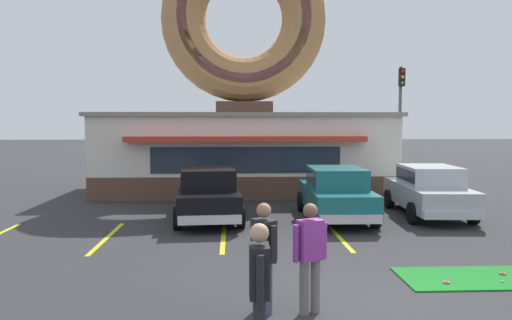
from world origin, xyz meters
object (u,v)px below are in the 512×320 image
object	(u,v)px
golf_ball	(502,281)
car_teal	(336,191)
car_silver	(428,189)
car_black	(208,191)
pedestrian_leather_jacket_man	(264,252)
traffic_light_pole	(400,108)
pedestrian_blue_sweater_man	(310,252)
trash_bin	(409,185)
pedestrian_hooded_kid	(259,287)

from	to	relation	value
golf_ball	car_teal	xyz separation A→B (m)	(-1.81, 6.25, 0.82)
car_silver	car_black	bearing A→B (deg)	-177.17
car_teal	pedestrian_leather_jacket_man	size ratio (longest dim) A/B	2.65
pedestrian_leather_jacket_man	traffic_light_pole	xyz separation A→B (m)	(8.07, 17.55, 2.74)
pedestrian_blue_sweater_man	trash_bin	size ratio (longest dim) A/B	1.78
car_black	pedestrian_blue_sweater_man	distance (m)	7.84
pedestrian_hooded_kid	pedestrian_blue_sweater_man	bearing A→B (deg)	61.98
golf_ball	pedestrian_blue_sweater_man	xyz separation A→B (m)	(-3.77, -1.24, 0.91)
car_black	trash_bin	size ratio (longest dim) A/B	4.78
golf_ball	trash_bin	distance (m)	10.66
traffic_light_pole	golf_ball	bearing A→B (deg)	-102.38
car_black	pedestrian_hooded_kid	distance (m)	9.30
pedestrian_leather_jacket_man	traffic_light_pole	distance (m)	19.51
pedestrian_hooded_kid	car_silver	bearing A→B (deg)	58.36
golf_ball	pedestrian_hooded_kid	distance (m)	5.54
golf_ball	pedestrian_hooded_kid	bearing A→B (deg)	-148.13
car_black	golf_ball	bearing A→B (deg)	-48.06
car_silver	traffic_light_pole	distance (m)	10.36
golf_ball	pedestrian_hooded_kid	xyz separation A→B (m)	(-4.64, -2.88, 0.93)
pedestrian_leather_jacket_man	trash_bin	bearing A→B (deg)	60.95
golf_ball	car_black	bearing A→B (deg)	131.94
pedestrian_blue_sweater_man	trash_bin	bearing A→B (deg)	63.84
trash_bin	car_teal	bearing A→B (deg)	-132.00
car_silver	traffic_light_pole	size ratio (longest dim) A/B	0.80
car_black	pedestrian_leather_jacket_man	bearing A→B (deg)	-80.74
pedestrian_blue_sweater_man	pedestrian_leather_jacket_man	size ratio (longest dim) A/B	1.00
golf_ball	car_silver	xyz separation A→B (m)	(1.26, 6.69, 0.82)
car_black	pedestrian_hooded_kid	xyz separation A→B (m)	(1.07, -9.23, 0.11)
golf_ball	pedestrian_leather_jacket_man	world-z (taller)	pedestrian_leather_jacket_man
pedestrian_hooded_kid	trash_bin	distance (m)	14.91
golf_ball	car_black	size ratio (longest dim) A/B	0.01
car_black	pedestrian_hooded_kid	size ratio (longest dim) A/B	2.64
car_silver	pedestrian_leather_jacket_man	xyz separation A→B (m)	(-5.74, -7.86, 0.09)
car_teal	car_black	size ratio (longest dim) A/B	0.98
car_teal	trash_bin	bearing A→B (deg)	48.00
car_silver	trash_bin	size ratio (longest dim) A/B	4.77
pedestrian_leather_jacket_man	trash_bin	xyz separation A→B (m)	(6.47, 11.64, -0.47)
car_black	car_silver	bearing A→B (deg)	2.83
pedestrian_leather_jacket_man	traffic_light_pole	size ratio (longest dim) A/B	0.30
pedestrian_hooded_kid	traffic_light_pole	world-z (taller)	traffic_light_pole
car_teal	traffic_light_pole	size ratio (longest dim) A/B	0.79
pedestrian_hooded_kid	pedestrian_leather_jacket_man	world-z (taller)	pedestrian_hooded_kid
pedestrian_blue_sweater_man	pedestrian_hooded_kid	size ratio (longest dim) A/B	0.98
car_silver	car_black	distance (m)	6.98
pedestrian_leather_jacket_man	car_black	bearing A→B (deg)	99.26
pedestrian_hooded_kid	trash_bin	size ratio (longest dim) A/B	1.81
car_black	pedestrian_leather_jacket_man	distance (m)	7.62
car_teal	trash_bin	distance (m)	5.69
car_teal	pedestrian_blue_sweater_man	xyz separation A→B (m)	(-1.96, -7.50, 0.09)
car_silver	trash_bin	bearing A→B (deg)	79.15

